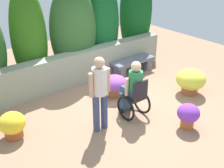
{
  "coord_description": "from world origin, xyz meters",
  "views": [
    {
      "loc": [
        -3.79,
        -4.22,
        3.48
      ],
      "look_at": [
        -0.54,
        -0.06,
        0.85
      ],
      "focal_mm": 44.92,
      "sensor_mm": 36.0,
      "label": 1
    }
  ],
  "objects_px": {
    "stone_bench": "(133,64)",
    "flower_pot_terracotta_by_wall": "(12,125)",
    "person_in_wheelchair": "(133,91)",
    "flower_pot_small_foreground": "(191,81)",
    "flower_pot_purple_near": "(188,115)",
    "flower_pot_red_accent": "(115,85)",
    "person_standing_companion": "(100,90)"
  },
  "relations": [
    {
      "from": "stone_bench",
      "to": "flower_pot_terracotta_by_wall",
      "type": "bearing_deg",
      "value": -164.82
    },
    {
      "from": "stone_bench",
      "to": "flower_pot_terracotta_by_wall",
      "type": "xyz_separation_m",
      "value": [
        -3.99,
        -0.89,
        0.01
      ]
    },
    {
      "from": "stone_bench",
      "to": "flower_pot_purple_near",
      "type": "height_order",
      "value": "flower_pot_purple_near"
    },
    {
      "from": "flower_pot_red_accent",
      "to": "flower_pot_small_foreground",
      "type": "relative_size",
      "value": 0.82
    },
    {
      "from": "flower_pot_terracotta_by_wall",
      "to": "person_in_wheelchair",
      "type": "bearing_deg",
      "value": -19.84
    },
    {
      "from": "stone_bench",
      "to": "flower_pot_terracotta_by_wall",
      "type": "relative_size",
      "value": 2.56
    },
    {
      "from": "flower_pot_terracotta_by_wall",
      "to": "flower_pot_red_accent",
      "type": "height_order",
      "value": "flower_pot_red_accent"
    },
    {
      "from": "flower_pot_purple_near",
      "to": "flower_pot_small_foreground",
      "type": "xyz_separation_m",
      "value": [
        1.29,
        0.95,
        0.05
      ]
    },
    {
      "from": "person_standing_companion",
      "to": "flower_pot_terracotta_by_wall",
      "type": "distance_m",
      "value": 1.87
    },
    {
      "from": "stone_bench",
      "to": "person_standing_companion",
      "type": "distance_m",
      "value": 3.07
    },
    {
      "from": "person_in_wheelchair",
      "to": "flower_pot_small_foreground",
      "type": "relative_size",
      "value": 1.77
    },
    {
      "from": "flower_pot_terracotta_by_wall",
      "to": "flower_pot_small_foreground",
      "type": "height_order",
      "value": "flower_pot_small_foreground"
    },
    {
      "from": "person_standing_companion",
      "to": "flower_pot_terracotta_by_wall",
      "type": "relative_size",
      "value": 2.91
    },
    {
      "from": "flower_pot_red_accent",
      "to": "person_in_wheelchair",
      "type": "bearing_deg",
      "value": -104.26
    },
    {
      "from": "person_in_wheelchair",
      "to": "person_standing_companion",
      "type": "bearing_deg",
      "value": -179.4
    },
    {
      "from": "flower_pot_red_accent",
      "to": "flower_pot_small_foreground",
      "type": "height_order",
      "value": "flower_pot_small_foreground"
    },
    {
      "from": "flower_pot_terracotta_by_wall",
      "to": "flower_pot_small_foreground",
      "type": "bearing_deg",
      "value": -12.83
    },
    {
      "from": "flower_pot_purple_near",
      "to": "flower_pot_terracotta_by_wall",
      "type": "height_order",
      "value": "flower_pot_terracotta_by_wall"
    },
    {
      "from": "person_in_wheelchair",
      "to": "flower_pot_purple_near",
      "type": "bearing_deg",
      "value": -57.82
    },
    {
      "from": "stone_bench",
      "to": "flower_pot_purple_near",
      "type": "bearing_deg",
      "value": -106.5
    },
    {
      "from": "flower_pot_red_accent",
      "to": "flower_pot_small_foreground",
      "type": "distance_m",
      "value": 1.96
    },
    {
      "from": "person_standing_companion",
      "to": "flower_pot_purple_near",
      "type": "distance_m",
      "value": 1.93
    },
    {
      "from": "stone_bench",
      "to": "person_standing_companion",
      "type": "bearing_deg",
      "value": -142.16
    },
    {
      "from": "stone_bench",
      "to": "flower_pot_red_accent",
      "type": "bearing_deg",
      "value": -146.11
    },
    {
      "from": "person_in_wheelchair",
      "to": "person_standing_companion",
      "type": "height_order",
      "value": "person_standing_companion"
    },
    {
      "from": "person_standing_companion",
      "to": "stone_bench",
      "type": "bearing_deg",
      "value": 29.85
    },
    {
      "from": "stone_bench",
      "to": "person_in_wheelchair",
      "type": "relative_size",
      "value": 1.06
    },
    {
      "from": "person_in_wheelchair",
      "to": "flower_pot_red_accent",
      "type": "relative_size",
      "value": 2.16
    },
    {
      "from": "person_in_wheelchair",
      "to": "stone_bench",
      "type": "bearing_deg",
      "value": 50.63
    },
    {
      "from": "stone_bench",
      "to": "flower_pot_small_foreground",
      "type": "xyz_separation_m",
      "value": [
        0.31,
        -1.87,
        0.08
      ]
    },
    {
      "from": "stone_bench",
      "to": "flower_pot_small_foreground",
      "type": "relative_size",
      "value": 1.88
    },
    {
      "from": "stone_bench",
      "to": "flower_pot_red_accent",
      "type": "height_order",
      "value": "flower_pot_red_accent"
    }
  ]
}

